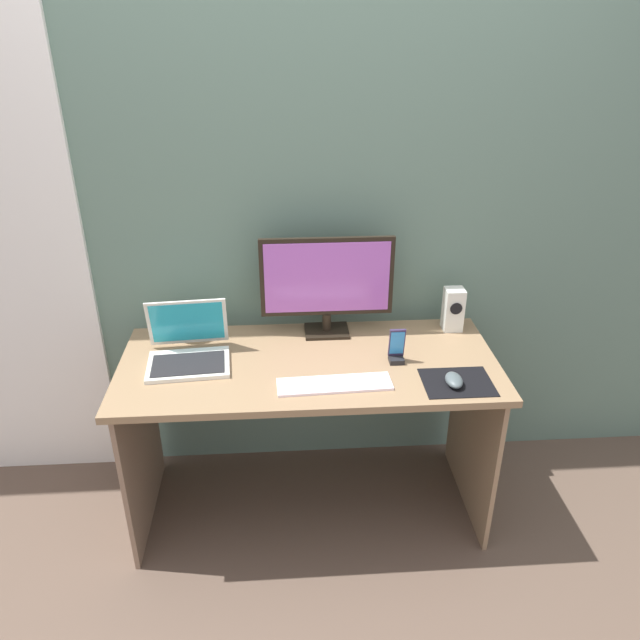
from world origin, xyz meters
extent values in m
plane|color=brown|center=(0.00, 0.00, 0.00)|extent=(8.00, 8.00, 0.00)
cube|color=slate|center=(0.00, 0.39, 1.25)|extent=(6.00, 0.04, 2.50)
cube|color=#8C6F4F|center=(0.00, 0.00, 0.71)|extent=(1.44, 0.63, 0.03)
cube|color=#846955|center=(-0.68, 0.00, 0.35)|extent=(0.02, 0.59, 0.70)
cube|color=#8F7355|center=(0.68, 0.00, 0.35)|extent=(0.02, 0.59, 0.70)
cube|color=black|center=(0.09, 0.23, 0.73)|extent=(0.18, 0.14, 0.01)
cylinder|color=black|center=(0.09, 0.23, 0.77)|extent=(0.04, 0.04, 0.07)
cube|color=black|center=(0.09, 0.23, 0.97)|extent=(0.53, 0.02, 0.33)
cube|color=#A559BF|center=(0.09, 0.22, 0.97)|extent=(0.50, 0.00, 0.29)
cube|color=silver|center=(0.61, 0.23, 0.81)|extent=(0.08, 0.08, 0.18)
cylinder|color=black|center=(0.61, 0.19, 0.84)|extent=(0.05, 0.00, 0.05)
cube|color=silver|center=(-0.45, -0.01, 0.73)|extent=(0.32, 0.24, 0.02)
cube|color=black|center=(-0.45, -0.02, 0.74)|extent=(0.28, 0.18, 0.00)
cube|color=silver|center=(-0.46, 0.13, 0.84)|extent=(0.31, 0.08, 0.21)
cube|color=#26A5BF|center=(-0.46, 0.12, 0.84)|extent=(0.28, 0.07, 0.18)
sphere|color=silver|center=(-0.48, 0.24, 0.79)|extent=(0.14, 0.14, 0.14)
cube|color=white|center=(0.08, -0.17, 0.73)|extent=(0.41, 0.13, 0.01)
cube|color=black|center=(0.52, -0.19, 0.73)|extent=(0.25, 0.20, 0.00)
ellipsoid|color=#485457|center=(0.51, -0.20, 0.75)|extent=(0.06, 0.10, 0.04)
cube|color=black|center=(0.33, -0.03, 0.73)|extent=(0.06, 0.05, 0.02)
cube|color=#372C4E|center=(0.33, -0.02, 0.80)|extent=(0.06, 0.03, 0.12)
cube|color=#338CD8|center=(0.33, -0.02, 0.80)|extent=(0.05, 0.02, 0.10)
camera|label=1|loc=(-0.09, -2.00, 1.92)|focal=34.41mm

